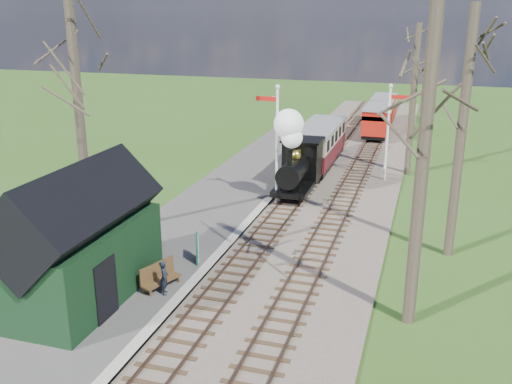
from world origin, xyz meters
TOP-DOWN VIEW (x-y plane):
  - distant_hills at (1.40, 64.38)m, footprint 114.40×48.00m
  - ballast_bed at (1.30, 22.00)m, footprint 8.00×60.00m
  - track_near at (0.00, 22.00)m, footprint 1.60×60.00m
  - track_far at (2.60, 22.00)m, footprint 1.60×60.00m
  - platform at (-3.50, 14.00)m, footprint 5.00×44.00m
  - coping_strip at (-1.20, 14.00)m, footprint 0.40×44.00m
  - station_shed at (-4.30, 4.00)m, footprint 3.25×6.30m
  - semaphore_near at (-0.77, 16.00)m, footprint 1.22×0.24m
  - semaphore_far at (4.37, 22.00)m, footprint 1.22×0.24m
  - bare_trees at (1.33, 10.10)m, footprint 15.51×22.39m
  - fence_line at (0.30, 36.00)m, footprint 12.60×0.08m
  - locomotive at (-0.01, 17.51)m, footprint 1.94×4.53m
  - coach at (0.00, 23.58)m, footprint 2.27×7.77m
  - red_carriage_a at (2.60, 33.71)m, footprint 1.95×4.84m
  - red_carriage_b at (2.60, 39.21)m, footprint 1.95×4.84m
  - sign_board at (-1.70, 7.84)m, footprint 0.38×0.73m
  - bench at (-2.18, 5.45)m, footprint 0.99×1.66m
  - person at (-1.76, 5.03)m, footprint 0.45×0.53m

SIDE VIEW (x-z plane):
  - distant_hills at x=1.40m, z-range -27.22..-5.20m
  - ballast_bed at x=1.30m, z-range 0.00..0.10m
  - track_near at x=0.00m, z-range 0.02..0.17m
  - track_far at x=2.60m, z-range 0.02..0.17m
  - platform at x=-3.50m, z-range 0.00..0.20m
  - coping_strip at x=-1.20m, z-range 0.00..0.21m
  - fence_line at x=0.30m, z-range 0.05..1.05m
  - bench at x=-2.18m, z-range 0.17..1.08m
  - sign_board at x=-1.70m, z-range 0.20..1.32m
  - person at x=-1.76m, z-range 0.20..1.44m
  - red_carriage_a at x=2.60m, z-range 0.40..2.46m
  - red_carriage_b at x=2.60m, z-range 0.40..2.46m
  - coach at x=0.00m, z-range 0.43..2.82m
  - locomotive at x=-0.01m, z-range -0.20..4.65m
  - station_shed at x=-4.30m, z-range -0.12..4.66m
  - semaphore_far at x=4.37m, z-range 0.49..6.21m
  - semaphore_near at x=-0.77m, z-range 0.51..6.73m
  - bare_trees at x=1.33m, z-range -0.79..11.21m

